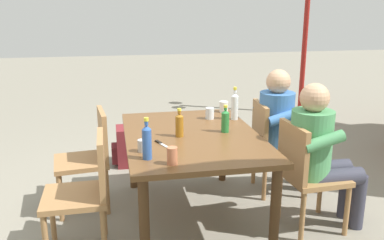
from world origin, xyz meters
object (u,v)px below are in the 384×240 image
object	(u,v)px
chair_near_left	(90,154)
cup_white	(224,107)
chair_near_right	(86,188)
backpack_by_near_side	(124,147)
person_in_plaid_shirt	(284,125)
table_knife	(162,144)
bottle_clear	(235,106)
chair_far_right	(305,171)
chair_far_left	(272,143)
bottle_amber	(179,124)
backpack_by_far_side	(163,145)
bottle_blue	(147,141)
cup_steel	(143,146)
dining_table	(192,144)
person_in_white_shirt	(320,150)
cup_terracotta	(172,156)
cup_glass	(210,113)
bottle_green	(225,121)

from	to	relation	value
chair_near_left	cup_white	distance (m)	1.34
chair_near_left	chair_near_right	world-z (taller)	same
backpack_by_near_side	person_in_plaid_shirt	bearing A→B (deg)	56.58
chair_near_left	chair_near_right	size ratio (longest dim) A/B	1.00
table_knife	bottle_clear	bearing A→B (deg)	128.73
chair_far_right	table_knife	size ratio (longest dim) A/B	3.78
chair_far_left	table_knife	size ratio (longest dim) A/B	3.78
chair_far_left	bottle_amber	distance (m)	1.07
bottle_amber	chair_far_right	bearing A→B (deg)	71.40
chair_near_right	backpack_by_far_side	bearing A→B (deg)	155.49
bottle_blue	cup_steel	size ratio (longest dim) A/B	3.31
cup_white	dining_table	bearing A→B (deg)	-34.16
person_in_plaid_shirt	bottle_blue	distance (m)	1.59
bottle_blue	person_in_white_shirt	bearing A→B (deg)	95.81
dining_table	backpack_by_far_side	xyz separation A→B (m)	(-1.29, -0.09, -0.44)
bottle_amber	cup_terracotta	distance (m)	0.59
chair_far_left	person_in_plaid_shirt	bearing A→B (deg)	86.58
backpack_by_near_side	chair_near_left	bearing A→B (deg)	-18.12
chair_near_right	bottle_blue	distance (m)	0.58
cup_glass	backpack_by_far_side	world-z (taller)	cup_glass
cup_glass	cup_white	size ratio (longest dim) A/B	0.99
cup_white	person_in_white_shirt	bearing A→B (deg)	26.44
chair_far_left	backpack_by_near_side	xyz separation A→B (m)	(-0.96, -1.35, -0.28)
chair_far_right	cup_terracotta	size ratio (longest dim) A/B	7.50
person_in_white_shirt	person_in_plaid_shirt	xyz separation A→B (m)	(-0.69, 0.00, 0.00)
bottle_blue	backpack_by_near_side	distance (m)	1.90
cup_terracotta	backpack_by_far_side	bearing A→B (deg)	175.06
chair_far_right	cup_glass	bearing A→B (deg)	-143.40
chair_far_left	cup_white	size ratio (longest dim) A/B	8.33
table_knife	backpack_by_far_side	world-z (taller)	table_knife
cup_glass	backpack_by_near_side	bearing A→B (deg)	-138.67
bottle_amber	table_knife	bearing A→B (deg)	-41.29
backpack_by_near_side	backpack_by_far_side	bearing A→B (deg)	87.53
chair_near_right	table_knife	xyz separation A→B (m)	(-0.13, 0.56, 0.24)
dining_table	person_in_plaid_shirt	world-z (taller)	person_in_plaid_shirt
chair_near_right	bottle_amber	bearing A→B (deg)	113.18
backpack_by_near_side	cup_steel	bearing A→B (deg)	3.41
cup_terracotta	backpack_by_far_side	distance (m)	1.99
chair_far_left	table_knife	distance (m)	1.26
dining_table	chair_near_right	world-z (taller)	chair_near_right
chair_near_right	bottle_blue	xyz separation A→B (m)	(0.14, 0.43, 0.36)
bottle_green	chair_far_left	bearing A→B (deg)	121.49
cup_white	chair_near_left	bearing A→B (deg)	-76.76
person_in_white_shirt	table_knife	xyz separation A→B (m)	(-0.13, -1.21, 0.08)
person_in_white_shirt	bottle_clear	size ratio (longest dim) A/B	3.96
person_in_white_shirt	bottle_blue	world-z (taller)	person_in_white_shirt
dining_table	bottle_green	xyz separation A→B (m)	(-0.01, 0.28, 0.18)
person_in_white_shirt	cup_glass	distance (m)	1.05
chair_near_left	bottle_clear	xyz separation A→B (m)	(-0.02, 1.30, 0.37)
chair_near_right	cup_white	xyz separation A→B (m)	(-1.00, 1.27, 0.29)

